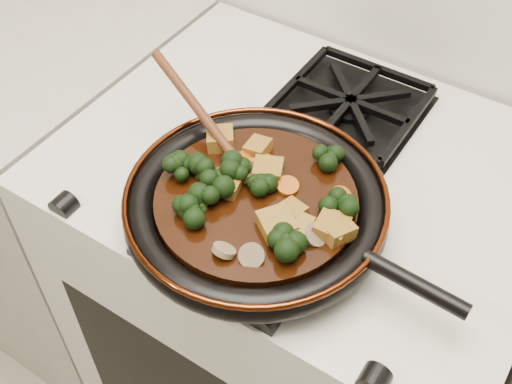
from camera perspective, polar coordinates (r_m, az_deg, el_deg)
The scene contains 34 objects.
stove at distance 1.37m, azimuth 3.49°, elevation -10.65°, with size 0.76×0.60×0.90m, color beige.
burner_grate_front at distance 0.92m, azimuth 0.34°, elevation -1.75°, with size 0.23×0.23×0.03m, color black, non-canonical shape.
burner_grate_back at distance 1.10m, azimuth 8.36°, elevation 7.66°, with size 0.23×0.23×0.03m, color black, non-canonical shape.
skillet at distance 0.89m, azimuth 0.10°, elevation -1.19°, with size 0.49×0.37×0.05m.
braising_sauce at distance 0.88m, azimuth -0.00°, elevation -0.92°, with size 0.28×0.28×0.02m, color black.
tofu_cube_0 at distance 0.83m, azimuth 1.85°, elevation -2.92°, with size 0.04×0.05×0.02m, color brown.
tofu_cube_1 at distance 0.83m, azimuth 3.71°, elevation -3.12°, with size 0.03×0.04×0.02m, color brown.
tofu_cube_2 at distance 0.94m, azimuth -3.18°, elevation 4.72°, with size 0.04×0.04×0.02m, color brown.
tofu_cube_3 at distance 0.88m, azimuth -2.77°, elevation 0.57°, with size 0.04×0.03×0.02m, color brown.
tofu_cube_4 at distance 0.85m, azimuth 3.13°, elevation -1.81°, with size 0.03×0.03×0.02m, color brown.
tofu_cube_5 at distance 0.93m, azimuth 0.18°, elevation 3.90°, with size 0.04×0.03×0.02m, color brown.
tofu_cube_6 at distance 0.83m, azimuth 7.16°, elevation -3.32°, with size 0.04×0.04×0.02m, color brown.
tofu_cube_7 at distance 0.84m, azimuth 6.68°, elevation -3.14°, with size 0.04×0.04×0.02m, color brown.
tofu_cube_8 at distance 0.90m, azimuth 1.08°, elevation 1.95°, with size 0.04×0.04×0.02m, color brown.
broccoli_floret_0 at distance 0.92m, azimuth 6.26°, elevation 3.05°, with size 0.06×0.06×0.05m, color black, non-canonical shape.
broccoli_floret_1 at distance 0.90m, azimuth -5.07°, elevation 1.84°, with size 0.06×0.06×0.05m, color black, non-canonical shape.
broccoli_floret_2 at distance 0.81m, azimuth 2.67°, elevation -4.83°, with size 0.06×0.06×0.05m, color black, non-canonical shape.
broccoli_floret_3 at distance 0.86m, azimuth -4.83°, elevation -1.04°, with size 0.06×0.06×0.05m, color black, non-canonical shape.
broccoli_floret_4 at distance 0.85m, azimuth -5.64°, elevation -1.64°, with size 0.06×0.06×0.05m, color black, non-canonical shape.
broccoli_floret_5 at distance 0.89m, azimuth -1.72°, elevation 1.61°, with size 0.06×0.06×0.06m, color black, non-canonical shape.
broccoli_floret_6 at distance 0.88m, azimuth 0.52°, elevation 0.79°, with size 0.06×0.06×0.05m, color black, non-canonical shape.
broccoli_floret_7 at distance 0.88m, azimuth -3.16°, elevation 0.83°, with size 0.06×0.06×0.05m, color black, non-canonical shape.
broccoli_floret_8 at distance 0.86m, azimuth 7.59°, elevation -1.21°, with size 0.06×0.06×0.05m, color black, non-canonical shape.
broccoli_floret_9 at distance 0.90m, azimuth -6.85°, elevation 2.21°, with size 0.06×0.06×0.06m, color black, non-canonical shape.
carrot_coin_0 at distance 0.88m, azimuth 7.51°, elevation -0.41°, with size 0.03×0.03×0.01m, color #A54404.
carrot_coin_1 at distance 0.92m, azimuth -0.96°, elevation 2.82°, with size 0.03×0.03×0.01m, color #A54404.
carrot_coin_2 at distance 0.90m, azimuth -2.75°, elevation 1.80°, with size 0.03×0.03×0.01m, color #A54404.
carrot_coin_3 at distance 0.91m, azimuth 0.76°, elevation 2.68°, with size 0.03×0.03×0.01m, color #A54404.
carrot_coin_4 at distance 0.88m, azimuth 2.84°, elevation 0.54°, with size 0.03×0.03×0.01m, color #A54404.
carrot_coin_5 at distance 0.91m, azimuth -0.25°, elevation 2.24°, with size 0.03×0.03×0.01m, color #A54404.
mushroom_slice_0 at distance 0.80m, azimuth -0.39°, elevation -5.66°, with size 0.03×0.03×0.01m, color #7B6547.
mushroom_slice_1 at distance 0.81m, azimuth -2.88°, elevation -5.20°, with size 0.03×0.03×0.01m, color #7B6547.
mushroom_slice_2 at distance 0.83m, azimuth 5.29°, elevation -3.79°, with size 0.03×0.03×0.01m, color #7B6547.
wooden_spoon at distance 0.93m, azimuth -3.39°, elevation 5.01°, with size 0.15×0.08×0.24m.
Camera 1 is at (0.32, 1.05, 1.61)m, focal length 45.00 mm.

